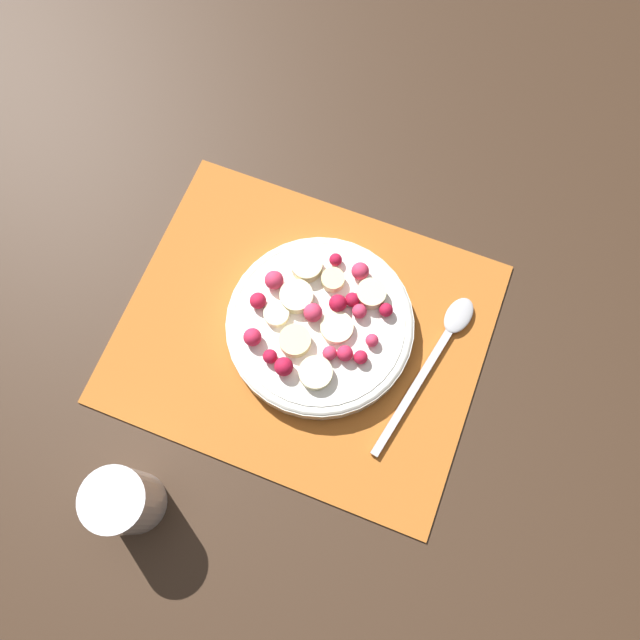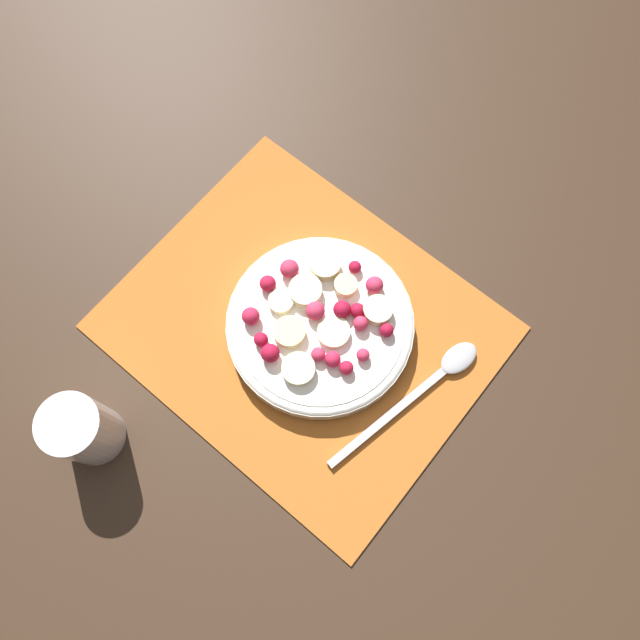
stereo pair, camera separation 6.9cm
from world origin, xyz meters
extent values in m
plane|color=#382619|center=(0.00, 0.00, 0.00)|extent=(3.00, 3.00, 0.00)
cube|color=#B26023|center=(0.00, 0.00, 0.00)|extent=(0.41, 0.34, 0.01)
cylinder|color=silver|center=(0.02, 0.01, 0.02)|extent=(0.21, 0.21, 0.02)
torus|color=silver|center=(0.02, 0.01, 0.02)|extent=(0.21, 0.21, 0.01)
cylinder|color=white|center=(0.02, 0.01, 0.03)|extent=(0.19, 0.19, 0.00)
cylinder|color=#F4EAB7|center=(0.04, 0.01, 0.03)|extent=(0.05, 0.05, 0.01)
cylinder|color=#F4EAB7|center=(-0.02, 0.03, 0.04)|extent=(0.04, 0.04, 0.01)
cylinder|color=beige|center=(0.00, -0.02, 0.04)|extent=(0.05, 0.05, 0.01)
cylinder|color=#F4EAB7|center=(0.03, -0.05, 0.04)|extent=(0.05, 0.05, 0.01)
cylinder|color=beige|center=(0.01, 0.06, 0.04)|extent=(0.04, 0.04, 0.01)
cylinder|color=beige|center=(-0.02, 0.07, 0.04)|extent=(0.05, 0.05, 0.01)
cylinder|color=#F4EAB7|center=(-0.03, 0.00, 0.03)|extent=(0.04, 0.04, 0.01)
cylinder|color=beige|center=(0.06, 0.06, 0.04)|extent=(0.04, 0.04, 0.01)
sphere|color=red|center=(0.07, -0.01, 0.04)|extent=(0.02, 0.02, 0.02)
sphere|color=#B21433|center=(0.04, 0.05, 0.04)|extent=(0.02, 0.02, 0.02)
sphere|color=#DB3356|center=(-0.05, 0.03, 0.04)|extent=(0.02, 0.02, 0.02)
sphere|color=red|center=(-0.06, 0.01, 0.04)|extent=(0.02, 0.02, 0.02)
sphere|color=#DB3356|center=(0.01, 0.01, 0.04)|extent=(0.02, 0.02, 0.02)
sphere|color=#DB3356|center=(0.04, -0.02, 0.04)|extent=(0.02, 0.02, 0.02)
sphere|color=#B21433|center=(0.00, -0.05, 0.04)|extent=(0.02, 0.02, 0.02)
sphere|color=#DB3356|center=(0.08, 0.01, 0.04)|extent=(0.01, 0.01, 0.01)
sphere|color=#B21433|center=(-0.02, -0.05, 0.04)|extent=(0.02, 0.02, 0.02)
sphere|color=#DB3356|center=(0.04, 0.08, 0.04)|extent=(0.02, 0.02, 0.02)
sphere|color=#B21433|center=(0.01, 0.08, 0.04)|extent=(0.01, 0.01, 0.01)
sphere|color=#DB3356|center=(0.05, 0.04, 0.04)|extent=(0.02, 0.02, 0.02)
sphere|color=#B21433|center=(0.03, 0.03, 0.04)|extent=(0.02, 0.02, 0.02)
sphere|color=#B21433|center=(0.08, 0.05, 0.04)|extent=(0.02, 0.02, 0.02)
sphere|color=#D12347|center=(0.06, -0.02, 0.04)|extent=(0.02, 0.02, 0.02)
sphere|color=#D12347|center=(-0.04, -0.04, 0.04)|extent=(0.02, 0.02, 0.02)
cube|color=#B2B2B7|center=(0.14, -0.02, 0.01)|extent=(0.04, 0.17, 0.00)
ellipsoid|color=#B2B2B7|center=(0.16, 0.08, 0.01)|extent=(0.04, 0.05, 0.01)
cylinder|color=white|center=(-0.09, -0.24, 0.04)|extent=(0.06, 0.06, 0.09)
camera|label=1|loc=(0.10, -0.19, 0.69)|focal=35.00mm
camera|label=2|loc=(0.15, -0.16, 0.69)|focal=35.00mm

